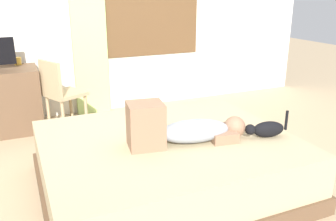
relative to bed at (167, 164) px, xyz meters
The scene contains 8 objects.
ground_plane 0.24m from the bed, 77.23° to the left, with size 16.00×16.00×0.00m, color tan.
back_wall_with_window 2.62m from the bed, 89.13° to the left, with size 6.40×0.14×2.90m.
bed is the anchor object (origin of this frame).
person_lying 0.38m from the bed, 64.21° to the right, with size 0.94×0.38×0.34m.
cat 0.85m from the bed, 23.30° to the right, with size 0.35×0.16×0.21m.
cup 2.41m from the bed, 115.10° to the left, with size 0.08×0.08×0.09m, color gold.
chair_by_desk 1.73m from the bed, 110.92° to the left, with size 0.50×0.50×0.86m.
curtain_left 2.44m from the bed, 93.07° to the left, with size 0.44×0.06×2.55m, color #ADCC75.
Camera 1 is at (-1.06, -2.47, 1.58)m, focal length 38.12 mm.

